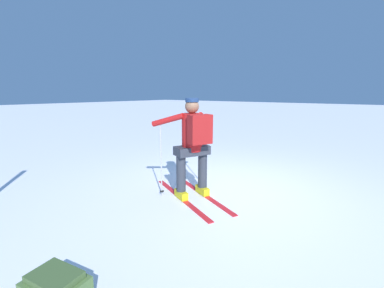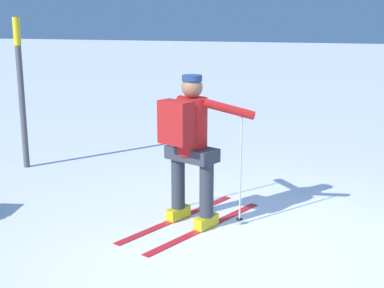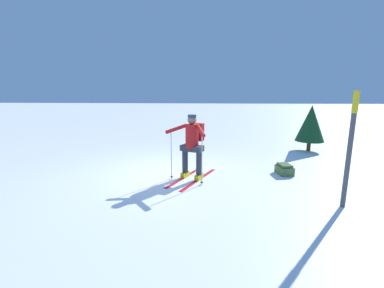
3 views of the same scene
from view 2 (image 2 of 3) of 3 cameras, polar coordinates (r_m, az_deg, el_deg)
name	(u,v)px [view 2 (image 2 of 3)]	position (r m, az deg, el deg)	size (l,w,h in m)	color
ground_plane	(254,245)	(5.40, 6.67, -10.64)	(80.00, 80.00, 0.00)	white
skier	(190,141)	(5.59, -0.19, 0.31)	(1.89, 1.25, 1.61)	red
trail_marker	(21,83)	(8.12, -17.82, 6.26)	(0.10, 0.10, 2.18)	#4C4C51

